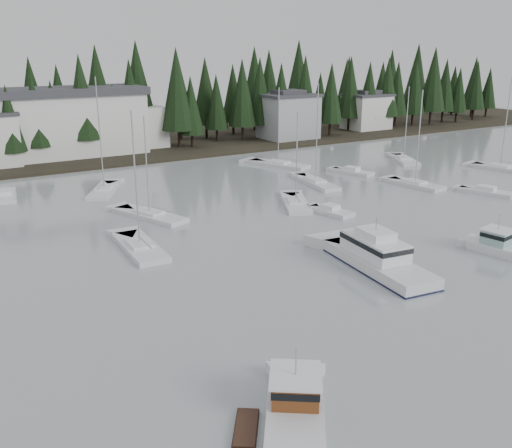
{
  "coord_description": "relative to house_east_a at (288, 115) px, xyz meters",
  "views": [
    {
      "loc": [
        -27.7,
        -14.0,
        17.7
      ],
      "look_at": [
        -2.28,
        27.5,
        2.5
      ],
      "focal_mm": 40.0,
      "sensor_mm": 36.0,
      "label": 1
    }
  ],
  "objects": [
    {
      "name": "sailboat_7",
      "position": [
        11.57,
        -39.41,
        -4.82
      ],
      "size": [
        4.62,
        8.72,
        14.05
      ],
      "rotation": [
        0.0,
        0.0,
        1.8
      ],
      "color": "silver",
      "rests_on": "ground"
    },
    {
      "name": "cabin_cruiser_center",
      "position": [
        -31.98,
        -59.48,
        -4.15
      ],
      "size": [
        5.03,
        12.07,
        5.03
      ],
      "rotation": [
        0.0,
        0.0,
        1.45
      ],
      "color": "silver",
      "rests_on": "ground"
    },
    {
      "name": "runabout_3",
      "position": [
        -54.51,
        -18.71,
        -4.77
      ],
      "size": [
        3.16,
        6.76,
        1.42
      ],
      "rotation": [
        0.0,
        0.0,
        1.42
      ],
      "color": "silver",
      "rests_on": "ground"
    },
    {
      "name": "conifer_treeline",
      "position": [
        -36.0,
        8.0,
        -4.9
      ],
      "size": [
        200.0,
        22.0,
        20.0
      ],
      "primitive_type": null,
      "color": "black",
      "rests_on": "ground"
    },
    {
      "name": "runabout_4",
      "position": [
        -9.33,
        -29.95,
        -4.77
      ],
      "size": [
        3.98,
        6.68,
        1.42
      ],
      "rotation": [
        0.0,
        0.0,
        1.87
      ],
      "color": "silver",
      "rests_on": "ground"
    },
    {
      "name": "sailboat_3",
      "position": [
        -15.34,
        -19.63,
        -4.85
      ],
      "size": [
        6.55,
        10.35,
        12.4
      ],
      "rotation": [
        0.0,
        0.0,
        1.97
      ],
      "color": "silver",
      "rests_on": "ground"
    },
    {
      "name": "runabout_2",
      "position": [
        -2.83,
        -47.92,
        -4.77
      ],
      "size": [
        4.29,
        6.91,
        1.42
      ],
      "rotation": [
        0.0,
        0.0,
        1.92
      ],
      "color": "silver",
      "rests_on": "ground"
    },
    {
      "name": "sailboat_1",
      "position": [
        -26.34,
        -39.87,
        -4.85
      ],
      "size": [
        6.36,
        8.92,
        11.31
      ],
      "rotation": [
        0.0,
        0.0,
        1.1
      ],
      "color": "silver",
      "rests_on": "ground"
    },
    {
      "name": "sailboat_5",
      "position": [
        -17.86,
        -32.45,
        -4.83
      ],
      "size": [
        4.07,
        10.12,
        13.77
      ],
      "rotation": [
        0.0,
        0.0,
        1.41
      ],
      "color": "silver",
      "rests_on": "ground"
    },
    {
      "name": "runabout_1",
      "position": [
        -25.04,
        -44.64,
        -4.77
      ],
      "size": [
        3.21,
        5.67,
        1.42
      ],
      "rotation": [
        0.0,
        0.0,
        1.77
      ],
      "color": "silver",
      "rests_on": "ground"
    },
    {
      "name": "lobster_boat_teal",
      "position": [
        -19.89,
        -63.25,
        -4.41
      ],
      "size": [
        3.84,
        7.79,
        4.15
      ],
      "rotation": [
        0.0,
        0.0,
        1.74
      ],
      "color": "silver",
      "rests_on": "ground"
    },
    {
      "name": "harbor_inn",
      "position": [
        -38.96,
        4.34,
        0.87
      ],
      "size": [
        29.5,
        11.5,
        10.9
      ],
      "color": "silver",
      "rests_on": "ground"
    },
    {
      "name": "sailboat_2",
      "position": [
        4.0,
        -27.09,
        -4.84
      ],
      "size": [
        6.38,
        8.88,
        12.31
      ],
      "rotation": [
        0.0,
        0.0,
        1.09
      ],
      "color": "silver",
      "rests_on": "ground"
    },
    {
      "name": "house_east_a",
      "position": [
        0.0,
        0.0,
        0.0
      ],
      "size": [
        10.6,
        8.48,
        9.25
      ],
      "color": "#999EA0",
      "rests_on": "ground"
    },
    {
      "name": "far_shore_land",
      "position": [
        -36.0,
        19.0,
        -4.9
      ],
      "size": [
        240.0,
        54.0,
        1.0
      ],
      "primitive_type": "cube",
      "color": "black",
      "rests_on": "ground"
    },
    {
      "name": "sailboat_8",
      "position": [
        -42.67,
        -35.57,
        -4.85
      ],
      "size": [
        5.81,
        9.87,
        11.46
      ],
      "rotation": [
        0.0,
        0.0,
        1.93
      ],
      "color": "silver",
      "rests_on": "ground"
    },
    {
      "name": "sailboat_4",
      "position": [
        -7.28,
        -40.25,
        -4.83
      ],
      "size": [
        3.58,
        8.33,
        13.0
      ],
      "rotation": [
        0.0,
        0.0,
        1.69
      ],
      "color": "silver",
      "rests_on": "ground"
    },
    {
      "name": "sailboat_9",
      "position": [
        -47.22,
        -44.86,
        -4.84
      ],
      "size": [
        3.36,
        9.22,
        13.11
      ],
      "rotation": [
        0.0,
        0.0,
        1.51
      ],
      "color": "silver",
      "rests_on": "ground"
    },
    {
      "name": "sailboat_10",
      "position": [
        -43.43,
        -22.06,
        -4.82
      ],
      "size": [
        6.73,
        9.17,
        14.79
      ],
      "rotation": [
        0.0,
        0.0,
        1.06
      ],
      "color": "silver",
      "rests_on": "ground"
    },
    {
      "name": "house_east_b",
      "position": [
        22.0,
        2.0,
        -0.5
      ],
      "size": [
        9.54,
        7.42,
        8.25
      ],
      "color": "silver",
      "rests_on": "ground"
    },
    {
      "name": "lobster_boat_brown",
      "position": [
        -49.92,
        -72.93,
        -4.43
      ],
      "size": [
        7.17,
        8.49,
        4.17
      ],
      "rotation": [
        0.0,
        0.0,
        0.95
      ],
      "color": "silver",
      "rests_on": "ground"
    }
  ]
}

